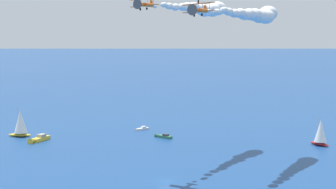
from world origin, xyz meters
TOP-DOWN VIEW (x-y plane):
  - ground_plane at (0.00, 0.00)m, footprint 2000.00×2000.00m
  - motorboat_near_centre at (61.00, -18.27)m, footprint 2.70×5.53m
  - sailboat_inshore at (66.26, 20.90)m, footprint 5.82×7.44m
  - motorboat_offshore at (56.07, 17.35)m, footprint 7.57×7.95m
  - sailboat_trailing at (15.95, -57.09)m, footprint 6.93×4.19m
  - motorboat_ahead at (45.82, -19.61)m, footprint 6.23×4.13m
  - biplane_lead at (-6.90, -4.65)m, footprint 6.67×6.83m
  - smoke_trail_lead at (13.50, -32.99)m, footprint 27.15×35.85m
  - biplane_wingman at (9.59, 0.97)m, footprint 6.67×6.83m
  - smoke_trail_wingman at (28.59, -25.46)m, footprint 24.63×33.68m

SIDE VIEW (x-z plane):
  - ground_plane at x=0.00m, z-range 0.00..0.00m
  - motorboat_near_centre at x=61.00m, z-range -0.36..1.20m
  - motorboat_ahead at x=45.82m, z-range -0.41..1.38m
  - motorboat_offshore at x=56.07m, z-range -0.58..1.95m
  - sailboat_trailing at x=15.95m, z-range -0.38..8.31m
  - sailboat_inshore at x=66.26m, z-range -0.42..9.17m
  - smoke_trail_lead at x=13.50m, z-range 35.12..40.41m
  - biplane_lead at x=-6.90m, z-range 36.23..39.84m
  - smoke_trail_wingman at x=28.59m, z-range 37.31..42.16m
  - biplane_wingman at x=9.59m, z-range 37.96..41.57m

